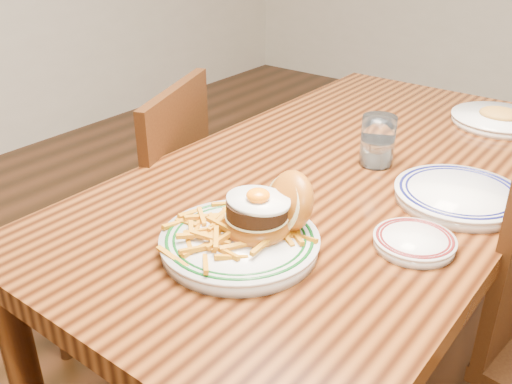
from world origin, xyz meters
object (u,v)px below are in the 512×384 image
Objects in this scene: chair_left at (147,215)px; side_plate at (414,241)px; table at (345,200)px; main_plate at (248,230)px.

chair_left is 0.93m from side_plate.
chair_left is at bearing -165.38° from table.
main_plate reaches higher than chair_left.
main_plate is (0.63, -0.28, 0.31)m from chair_left.
main_plate is at bearing -86.40° from table.
table is 0.38m from side_plate.
side_plate is at bearing -40.49° from table.
table is 0.46m from main_plate.
main_plate is 0.32m from side_plate.
main_plate is at bearing -45.74° from chair_left.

